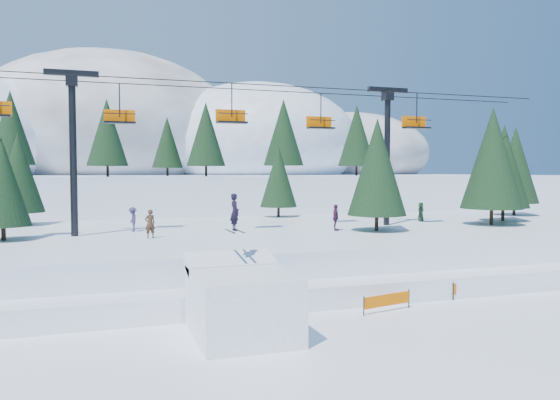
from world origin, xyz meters
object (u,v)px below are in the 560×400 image
object	(u,v)px
chairlift	(226,130)
jump_kicker	(241,301)
banner_far	(470,286)
banner_near	(387,300)

from	to	relation	value
chairlift	jump_kicker	bearing A→B (deg)	-100.66
chairlift	banner_far	world-z (taller)	chairlift
jump_kicker	chairlift	world-z (taller)	chairlift
jump_kicker	banner_near	bearing A→B (deg)	10.91
jump_kicker	banner_far	size ratio (longest dim) A/B	2.04
jump_kicker	banner_far	xyz separation A→B (m)	(13.04, 2.76, -0.85)
jump_kicker	banner_near	size ratio (longest dim) A/B	2.02
chairlift	banner_near	size ratio (longest dim) A/B	16.50
banner_far	chairlift	bearing A→B (deg)	128.57
banner_near	banner_far	distance (m)	5.84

